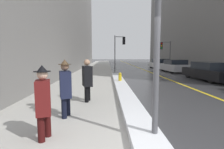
% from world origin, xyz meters
% --- Properties ---
extents(sidewalk_slab, '(4.00, 80.00, 0.01)m').
position_xyz_m(sidewalk_slab, '(-2.00, 15.00, 0.01)').
color(sidewalk_slab, '#B2AFA8').
rests_on(sidewalk_slab, ground).
extents(road_centre_stripe, '(0.16, 80.00, 0.00)m').
position_xyz_m(road_centre_stripe, '(4.00, 15.00, 0.00)').
color(road_centre_stripe, gold).
rests_on(road_centre_stripe, ground).
extents(snow_bank_curb, '(0.69, 14.34, 0.18)m').
position_xyz_m(snow_bank_curb, '(0.21, 6.02, 0.09)').
color(snow_bank_curb, white).
rests_on(snow_bank_curb, ground).
extents(building_facade_right, '(6.00, 36.00, 15.23)m').
position_xyz_m(building_facade_right, '(13.00, 22.00, 7.62)').
color(building_facade_right, slate).
rests_on(building_facade_right, ground).
extents(lamp_post, '(0.28, 0.28, 4.52)m').
position_xyz_m(lamp_post, '(0.38, 0.85, 2.73)').
color(lamp_post, '#515156').
rests_on(lamp_post, ground).
extents(traffic_light_near, '(1.30, 0.44, 4.13)m').
position_xyz_m(traffic_light_near, '(1.02, 18.58, 2.99)').
color(traffic_light_near, '#515156').
rests_on(traffic_light_near, ground).
extents(traffic_light_far, '(1.31, 0.33, 3.59)m').
position_xyz_m(traffic_light_far, '(6.78, 19.69, 2.59)').
color(traffic_light_far, '#515156').
rests_on(traffic_light_far, ground).
extents(pedestrian_in_fedora, '(0.42, 0.55, 1.58)m').
position_xyz_m(pedestrian_in_fedora, '(-1.91, 1.00, 0.86)').
color(pedestrian_in_fedora, '#340C0C').
rests_on(pedestrian_in_fedora, ground).
extents(pedestrian_nearside, '(0.44, 0.58, 1.66)m').
position_xyz_m(pedestrian_nearside, '(-1.77, 2.34, 0.91)').
color(pedestrian_nearside, black).
rests_on(pedestrian_nearside, ground).
extents(pedestrian_trailing, '(0.45, 0.59, 1.62)m').
position_xyz_m(pedestrian_trailing, '(-1.34, 4.03, 0.90)').
color(pedestrian_trailing, black).
rests_on(pedestrian_trailing, ground).
extents(parked_car_black, '(1.91, 4.76, 1.30)m').
position_xyz_m(parked_car_black, '(6.75, 9.71, 0.62)').
color(parked_car_black, black).
rests_on(parked_car_black, ground).
extents(parked_car_silver, '(2.10, 4.24, 1.32)m').
position_xyz_m(parked_car_silver, '(6.74, 16.03, 0.63)').
color(parked_car_silver, '#B2B2B7').
rests_on(parked_car_silver, ground).
extents(parked_car_white, '(2.02, 4.80, 1.32)m').
position_xyz_m(parked_car_white, '(6.72, 21.32, 0.61)').
color(parked_car_white, silver).
rests_on(parked_car_white, ground).
extents(fire_hydrant, '(0.20, 0.20, 0.70)m').
position_xyz_m(fire_hydrant, '(0.24, 8.34, 0.35)').
color(fire_hydrant, gold).
rests_on(fire_hydrant, ground).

